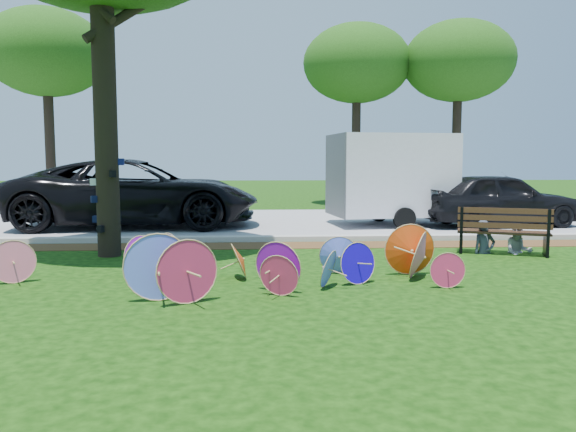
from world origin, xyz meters
name	(u,v)px	position (x,y,z in m)	size (l,w,h in m)	color
ground	(260,295)	(0.00, 0.00, 0.00)	(90.00, 90.00, 0.00)	black
mulch_strip	(259,246)	(0.00, 4.50, 0.01)	(90.00, 1.00, 0.01)	#472D16
curb	(259,239)	(0.00, 5.20, 0.06)	(90.00, 0.30, 0.12)	#B7B5AD
street	(259,222)	(0.00, 9.35, 0.01)	(90.00, 8.00, 0.01)	gray
parasol_pile	(263,261)	(0.05, 0.56, 0.38)	(7.08, 2.41, 0.92)	#830FA1
black_van	(136,193)	(-3.42, 8.26, 0.94)	(3.13, 6.79, 1.89)	black
dark_pickup	(499,199)	(6.78, 7.81, 0.76)	(1.80, 4.48, 1.52)	black
cargo_trailer	(391,175)	(3.80, 8.23, 1.45)	(3.28, 2.07, 2.89)	silver
park_bench	(503,231)	(4.86, 3.20, 0.46)	(1.77, 0.68, 0.93)	black
person_left	(485,221)	(4.51, 3.25, 0.65)	(0.48, 0.31, 1.30)	#373D4B
person_right	(519,225)	(5.21, 3.25, 0.58)	(0.56, 0.44, 1.15)	#B4B5BD
bg_trees	(294,60)	(1.44, 14.72, 5.77)	(20.14, 6.11, 7.40)	black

